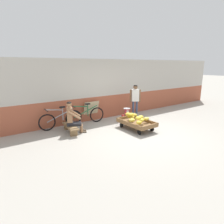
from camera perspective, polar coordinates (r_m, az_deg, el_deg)
name	(u,v)px	position (r m, az deg, el deg)	size (l,w,h in m)	color
ground_plane	(141,133)	(7.07, 8.65, -6.26)	(80.00, 80.00, 0.00)	#A39E93
back_wall	(101,89)	(8.81, -3.15, 6.70)	(16.00, 0.30, 2.64)	#A35138
banana_cart	(136,123)	(7.42, 7.19, -3.29)	(0.85, 1.44, 0.36)	brown
banana_pile	(136,118)	(7.37, 6.98, -1.62)	(0.86, 1.12, 0.26)	gold
low_bench	(70,127)	(7.18, -12.16, -4.43)	(0.42, 1.13, 0.27)	olive
vendor_seated	(72,117)	(7.07, -11.60, -1.56)	(0.74, 0.63, 1.14)	#9E704C
plastic_crate	(127,118)	(8.39, 4.35, -1.84)	(0.36, 0.28, 0.30)	red
weighing_scale	(127,111)	(8.31, 4.39, 0.17)	(0.30, 0.30, 0.29)	#28282D
bicycle_near_left	(60,120)	(7.69, -14.93, -2.16)	(1.66, 0.48, 0.86)	black
bicycle_far_left	(86,115)	(8.10, -7.76, -1.02)	(1.66, 0.48, 0.86)	black
sign_board	(91,111)	(8.49, -6.26, 0.27)	(0.70, 0.28, 0.87)	#C6B289
customer_adult	(135,98)	(8.78, 6.84, 4.17)	(0.43, 0.34, 1.53)	#38425B
shopping_bag	(140,121)	(8.21, 8.29, -2.52)	(0.18, 0.12, 0.24)	silver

